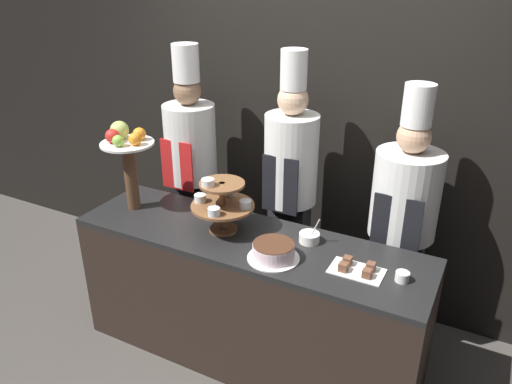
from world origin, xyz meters
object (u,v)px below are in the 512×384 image
object	(u,v)px
fruit_pedestal	(127,152)
chef_left	(191,163)
tiered_stand	(222,202)
cup_white	(402,277)
chef_center_left	(290,181)
cake_round	(273,251)
cake_square_tray	(357,269)
serving_bowl_far	(309,237)
chef_center_right	(402,218)

from	to	relation	value
fruit_pedestal	chef_left	xyz separation A→B (m)	(0.10, 0.53, -0.24)
tiered_stand	cup_white	distance (m)	1.07
tiered_stand	chef_center_left	distance (m)	0.56
cup_white	cake_round	bearing A→B (deg)	-170.29
cake_square_tray	cup_white	bearing A→B (deg)	6.07
serving_bowl_far	cake_round	bearing A→B (deg)	-112.25
cake_square_tray	chef_left	distance (m)	1.52
fruit_pedestal	cake_round	xyz separation A→B (m)	(1.07, -0.13, -0.34)
tiered_stand	cake_square_tray	size ratio (longest dim) A/B	1.35
cake_round	serving_bowl_far	distance (m)	0.27
cake_round	cup_white	xyz separation A→B (m)	(0.66, 0.11, -0.02)
serving_bowl_far	cake_square_tray	bearing A→B (deg)	-26.63
serving_bowl_far	tiered_stand	bearing A→B (deg)	-167.09
fruit_pedestal	chef_left	size ratio (longest dim) A/B	0.31
cake_round	fruit_pedestal	bearing A→B (deg)	172.95
fruit_pedestal	chef_center_left	xyz separation A→B (m)	(0.87, 0.53, -0.23)
serving_bowl_far	fruit_pedestal	bearing A→B (deg)	-174.17
tiered_stand	serving_bowl_far	xyz separation A→B (m)	(0.50, 0.12, -0.16)
fruit_pedestal	cake_square_tray	xyz separation A→B (m)	(1.51, -0.04, -0.36)
fruit_pedestal	chef_center_right	distance (m)	1.72
tiered_stand	chef_center_right	world-z (taller)	chef_center_right
cake_round	chef_left	xyz separation A→B (m)	(-0.97, 0.66, 0.09)
chef_left	chef_center_left	bearing A→B (deg)	-0.00
cake_round	chef_center_right	distance (m)	0.85
cake_round	chef_center_left	size ratio (longest dim) A/B	0.15
cup_white	chef_left	bearing A→B (deg)	161.30
cup_white	chef_center_left	distance (m)	1.03
fruit_pedestal	serving_bowl_far	world-z (taller)	fruit_pedestal
tiered_stand	chef_center_left	size ratio (longest dim) A/B	0.20
chef_left	chef_center_left	xyz separation A→B (m)	(0.77, -0.00, 0.02)
cake_square_tray	tiered_stand	bearing A→B (deg)	176.59
cup_white	tiered_stand	bearing A→B (deg)	178.61
chef_center_right	tiered_stand	bearing A→B (deg)	-150.40
serving_bowl_far	chef_center_left	xyz separation A→B (m)	(-0.31, 0.41, 0.12)
fruit_pedestal	chef_center_right	bearing A→B (deg)	18.35
tiered_stand	chef_left	xyz separation A→B (m)	(-0.58, 0.53, -0.05)
cake_round	chef_left	distance (m)	1.18
cake_square_tray	chef_center_left	size ratio (longest dim) A/B	0.15
cake_round	chef_center_right	bearing A→B (deg)	51.52
tiered_stand	chef_center_right	distance (m)	1.07
chef_center_left	serving_bowl_far	bearing A→B (deg)	-53.30
fruit_pedestal	serving_bowl_far	distance (m)	1.23
tiered_stand	chef_center_right	size ratio (longest dim) A/B	0.21
tiered_stand	fruit_pedestal	xyz separation A→B (m)	(-0.68, -0.01, 0.19)
tiered_stand	chef_left	size ratio (longest dim) A/B	0.20
cake_round	chef_center_right	xyz separation A→B (m)	(0.53, 0.66, 0.02)
tiered_stand	fruit_pedestal	size ratio (longest dim) A/B	0.66
fruit_pedestal	cake_round	bearing A→B (deg)	-7.05
tiered_stand	cup_white	world-z (taller)	tiered_stand
cup_white	cake_square_tray	world-z (taller)	same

